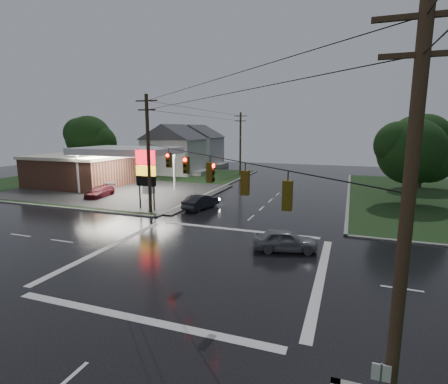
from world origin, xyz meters
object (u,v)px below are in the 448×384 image
(pylon_sign, at_px, (146,170))
(house_far, at_px, (197,145))
(tree_nw_behind, at_px, (90,138))
(tree_ne_near, at_px, (413,152))
(tree_ne_far, at_px, (425,142))
(gas_station, at_px, (87,168))
(car_pump, at_px, (100,192))
(utility_pole_n, at_px, (240,143))
(utility_pole_nw, at_px, (148,153))
(car_north, at_px, (201,201))
(house_near, at_px, (174,149))
(utility_pole_se, at_px, (406,226))
(car_crossing, at_px, (285,240))

(pylon_sign, height_order, house_far, house_far)
(tree_nw_behind, bearing_deg, tree_ne_near, -9.47)
(tree_ne_near, distance_m, tree_ne_far, 12.39)
(gas_station, height_order, pylon_sign, pylon_sign)
(car_pump, bearing_deg, tree_nw_behind, 126.80)
(utility_pole_n, bearing_deg, tree_ne_near, -34.10)
(utility_pole_nw, height_order, tree_ne_far, utility_pole_nw)
(utility_pole_nw, distance_m, tree_ne_near, 26.74)
(utility_pole_nw, bearing_deg, tree_ne_far, 42.59)
(gas_station, xyz_separation_m, car_north, (19.96, -6.93, -1.81))
(tree_ne_far, bearing_deg, house_far, 160.29)
(house_near, bearing_deg, gas_station, -106.17)
(utility_pole_se, bearing_deg, house_far, 118.68)
(car_pump, bearing_deg, house_near, 88.94)
(car_pump, bearing_deg, tree_ne_far, 23.02)
(utility_pole_nw, distance_m, house_near, 28.90)
(tree_ne_far, relative_size, car_pump, 2.21)
(pylon_sign, bearing_deg, utility_pole_n, 87.92)
(house_near, height_order, house_far, same)
(utility_pole_se, bearing_deg, car_pump, 140.60)
(tree_ne_near, height_order, tree_ne_far, tree_ne_far)
(car_north, bearing_deg, tree_ne_far, -125.04)
(car_crossing, distance_m, car_pump, 25.77)
(gas_station, height_order, utility_pole_nw, utility_pole_nw)
(pylon_sign, relative_size, house_far, 0.54)
(pylon_sign, bearing_deg, gas_station, 148.78)
(utility_pole_n, distance_m, tree_ne_far, 26.96)
(utility_pole_n, relative_size, tree_ne_far, 1.07)
(tree_ne_near, bearing_deg, car_north, -155.09)
(car_crossing, bearing_deg, gas_station, 46.78)
(gas_station, distance_m, house_far, 28.61)
(utility_pole_se, distance_m, house_far, 65.55)
(tree_ne_far, xyz_separation_m, car_north, (-22.86, -21.22, -5.45))
(utility_pole_n, distance_m, car_north, 25.95)
(pylon_sign, distance_m, car_pump, 9.88)
(car_pump, bearing_deg, utility_pole_n, 62.33)
(house_near, relative_size, car_north, 2.48)
(pylon_sign, xyz_separation_m, tree_ne_near, (24.64, 11.49, 1.55))
(utility_pole_nw, relative_size, utility_pole_n, 1.05)
(house_far, bearing_deg, tree_ne_near, -35.77)
(utility_pole_n, xyz_separation_m, house_far, (-12.45, 10.00, -1.06))
(pylon_sign, xyz_separation_m, house_near, (-10.45, 25.50, 0.39))
(gas_station, bearing_deg, utility_pole_n, 48.53)
(tree_ne_far, xyz_separation_m, car_crossing, (-12.72, -30.47, -5.46))
(pylon_sign, bearing_deg, utility_pole_nw, -45.00)
(house_near, relative_size, house_far, 1.00)
(utility_pole_n, relative_size, house_far, 0.95)
(car_north, xyz_separation_m, car_pump, (-13.39, 1.23, -0.09))
(car_north, bearing_deg, tree_ne_near, -143.00)
(house_far, relative_size, car_north, 2.48)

